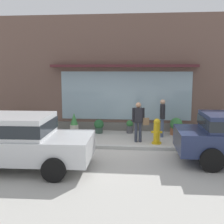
{
  "coord_description": "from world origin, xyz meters",
  "views": [
    {
      "loc": [
        0.83,
        -10.26,
        2.83
      ],
      "look_at": [
        -0.34,
        1.2,
        1.11
      ],
      "focal_mm": 46.76,
      "sensor_mm": 36.0,
      "label": 1
    }
  ],
  "objects_px": {
    "pedestrian_passerby": "(162,115)",
    "parked_car_silver": "(13,138)",
    "fire_hydrant": "(157,131)",
    "potted_plant_window_right": "(176,126)",
    "potted_plant_corner_tall": "(74,123)",
    "potted_plant_window_left": "(17,121)",
    "potted_plant_doorstep": "(218,126)",
    "potted_plant_near_hydrant": "(43,128)",
    "potted_plant_low_front": "(130,126)",
    "potted_plant_window_center": "(99,126)",
    "pedestrian_with_handbag": "(139,119)"
  },
  "relations": [
    {
      "from": "pedestrian_passerby",
      "to": "parked_car_silver",
      "type": "bearing_deg",
      "value": -45.04
    },
    {
      "from": "fire_hydrant",
      "to": "pedestrian_passerby",
      "type": "height_order",
      "value": "pedestrian_passerby"
    },
    {
      "from": "potted_plant_window_right",
      "to": "potted_plant_corner_tall",
      "type": "bearing_deg",
      "value": 178.61
    },
    {
      "from": "potted_plant_window_left",
      "to": "potted_plant_doorstep",
      "type": "distance_m",
      "value": 8.94
    },
    {
      "from": "pedestrian_passerby",
      "to": "potted_plant_near_hydrant",
      "type": "relative_size",
      "value": 3.76
    },
    {
      "from": "parked_car_silver",
      "to": "potted_plant_window_right",
      "type": "bearing_deg",
      "value": 41.46
    },
    {
      "from": "pedestrian_passerby",
      "to": "potted_plant_low_front",
      "type": "distance_m",
      "value": 1.6
    },
    {
      "from": "fire_hydrant",
      "to": "potted_plant_window_center",
      "type": "distance_m",
      "value": 2.94
    },
    {
      "from": "pedestrian_with_handbag",
      "to": "pedestrian_passerby",
      "type": "height_order",
      "value": "pedestrian_passerby"
    },
    {
      "from": "pedestrian_with_handbag",
      "to": "potted_plant_window_center",
      "type": "relative_size",
      "value": 2.55
    },
    {
      "from": "potted_plant_corner_tall",
      "to": "potted_plant_window_left",
      "type": "height_order",
      "value": "potted_plant_corner_tall"
    },
    {
      "from": "potted_plant_window_left",
      "to": "potted_plant_window_center",
      "type": "relative_size",
      "value": 1.34
    },
    {
      "from": "pedestrian_with_handbag",
      "to": "potted_plant_doorstep",
      "type": "distance_m",
      "value": 3.69
    },
    {
      "from": "potted_plant_near_hydrant",
      "to": "pedestrian_with_handbag",
      "type": "bearing_deg",
      "value": -17.33
    },
    {
      "from": "pedestrian_with_handbag",
      "to": "potted_plant_near_hydrant",
      "type": "xyz_separation_m",
      "value": [
        -4.3,
        1.34,
        -0.68
      ]
    },
    {
      "from": "potted_plant_window_center",
      "to": "pedestrian_passerby",
      "type": "bearing_deg",
      "value": -9.1
    },
    {
      "from": "potted_plant_window_center",
      "to": "fire_hydrant",
      "type": "bearing_deg",
      "value": -33.21
    },
    {
      "from": "potted_plant_doorstep",
      "to": "potted_plant_window_center",
      "type": "xyz_separation_m",
      "value": [
        -5.13,
        -0.02,
        -0.08
      ]
    },
    {
      "from": "potted_plant_near_hydrant",
      "to": "fire_hydrant",
      "type": "bearing_deg",
      "value": -16.98
    },
    {
      "from": "fire_hydrant",
      "to": "potted_plant_window_left",
      "type": "distance_m",
      "value": 6.51
    },
    {
      "from": "fire_hydrant",
      "to": "potted_plant_doorstep",
      "type": "bearing_deg",
      "value": 31.24
    },
    {
      "from": "fire_hydrant",
      "to": "parked_car_silver",
      "type": "distance_m",
      "value": 5.28
    },
    {
      "from": "parked_car_silver",
      "to": "potted_plant_near_hydrant",
      "type": "height_order",
      "value": "parked_car_silver"
    },
    {
      "from": "pedestrian_with_handbag",
      "to": "potted_plant_low_front",
      "type": "height_order",
      "value": "pedestrian_with_handbag"
    },
    {
      "from": "fire_hydrant",
      "to": "parked_car_silver",
      "type": "xyz_separation_m",
      "value": [
        -4.2,
        -3.18,
        0.4
      ]
    },
    {
      "from": "parked_car_silver",
      "to": "potted_plant_near_hydrant",
      "type": "distance_m",
      "value": 4.81
    },
    {
      "from": "potted_plant_window_right",
      "to": "potted_plant_window_center",
      "type": "bearing_deg",
      "value": -179.45
    },
    {
      "from": "pedestrian_passerby",
      "to": "potted_plant_window_right",
      "type": "relative_size",
      "value": 2.13
    },
    {
      "from": "pedestrian_passerby",
      "to": "potted_plant_near_hydrant",
      "type": "height_order",
      "value": "pedestrian_passerby"
    },
    {
      "from": "pedestrian_with_handbag",
      "to": "potted_plant_window_right",
      "type": "xyz_separation_m",
      "value": [
        1.59,
        1.46,
        -0.53
      ]
    },
    {
      "from": "potted_plant_window_left",
      "to": "fire_hydrant",
      "type": "bearing_deg",
      "value": -15.65
    },
    {
      "from": "potted_plant_window_center",
      "to": "parked_car_silver",
      "type": "bearing_deg",
      "value": -110.09
    },
    {
      "from": "pedestrian_passerby",
      "to": "potted_plant_doorstep",
      "type": "bearing_deg",
      "value": 101.62
    },
    {
      "from": "pedestrian_with_handbag",
      "to": "potted_plant_doorstep",
      "type": "height_order",
      "value": "pedestrian_with_handbag"
    },
    {
      "from": "potted_plant_window_right",
      "to": "potted_plant_near_hydrant",
      "type": "height_order",
      "value": "potted_plant_window_right"
    },
    {
      "from": "potted_plant_low_front",
      "to": "potted_plant_window_right",
      "type": "xyz_separation_m",
      "value": [
        2.01,
        -0.08,
        0.06
      ]
    },
    {
      "from": "pedestrian_with_handbag",
      "to": "potted_plant_window_right",
      "type": "relative_size",
      "value": 2.1
    },
    {
      "from": "fire_hydrant",
      "to": "potted_plant_window_center",
      "type": "relative_size",
      "value": 1.59
    },
    {
      "from": "potted_plant_window_right",
      "to": "pedestrian_passerby",
      "type": "bearing_deg",
      "value": -143.2
    },
    {
      "from": "potted_plant_corner_tall",
      "to": "potted_plant_near_hydrant",
      "type": "relative_size",
      "value": 2.07
    },
    {
      "from": "fire_hydrant",
      "to": "potted_plant_near_hydrant",
      "type": "height_order",
      "value": "fire_hydrant"
    },
    {
      "from": "potted_plant_window_center",
      "to": "potted_plant_low_front",
      "type": "bearing_deg",
      "value": 4.59
    },
    {
      "from": "potted_plant_corner_tall",
      "to": "pedestrian_passerby",
      "type": "bearing_deg",
      "value": -8.49
    },
    {
      "from": "pedestrian_with_handbag",
      "to": "potted_plant_window_center",
      "type": "xyz_separation_m",
      "value": [
        -1.77,
        1.43,
        -0.57
      ]
    },
    {
      "from": "pedestrian_with_handbag",
      "to": "potted_plant_near_hydrant",
      "type": "relative_size",
      "value": 3.71
    },
    {
      "from": "potted_plant_doorstep",
      "to": "pedestrian_with_handbag",
      "type": "bearing_deg",
      "value": -156.73
    },
    {
      "from": "pedestrian_passerby",
      "to": "potted_plant_window_center",
      "type": "distance_m",
      "value": 2.83
    },
    {
      "from": "potted_plant_corner_tall",
      "to": "potted_plant_doorstep",
      "type": "height_order",
      "value": "potted_plant_corner_tall"
    },
    {
      "from": "potted_plant_doorstep",
      "to": "potted_plant_window_center",
      "type": "bearing_deg",
      "value": -179.82
    },
    {
      "from": "potted_plant_corner_tall",
      "to": "potted_plant_low_front",
      "type": "xyz_separation_m",
      "value": [
        2.51,
        -0.03,
        -0.1
      ]
    }
  ]
}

